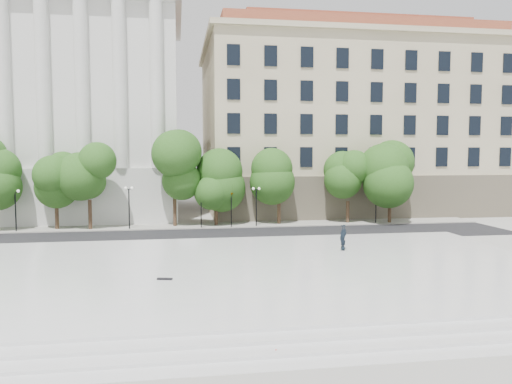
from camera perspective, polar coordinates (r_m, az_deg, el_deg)
The scene contains 13 objects.
ground at distance 28.42m, azimuth -4.74°, elevation -10.90°, with size 160.00×160.00×0.00m, color #AFAEA6.
plaza at distance 31.27m, azimuth -5.15°, elevation -9.06°, with size 44.00×22.00×0.45m, color silver.
street at distance 46.00m, azimuth -6.40°, elevation -4.98°, with size 60.00×8.00×0.02m, color black.
far_sidewalk at distance 51.92m, azimuth -6.69°, elevation -3.85°, with size 60.00×4.00×0.12m, color #B1AEA4.
building_west at distance 67.82m, azimuth -21.98°, elevation 8.66°, with size 31.50×27.65×25.60m.
building_east at distance 69.89m, azimuth 9.46°, elevation 7.35°, with size 36.00×26.15×23.00m.
traffic_light_west at distance 49.85m, azimuth -6.31°, elevation -0.09°, with size 0.87×1.56×4.12m.
traffic_light_east at distance 50.06m, azimuth -2.85°, elevation 0.14°, with size 0.81×1.94×4.27m.
person_lying at distance 37.09m, azimuth 9.89°, elevation -6.21°, with size 0.68×0.45×1.86m, color black.
skateboard at distance 28.80m, azimuth -10.39°, elevation -9.74°, with size 0.86×0.22×0.09m, color black.
plaza_steps at distance 19.96m, azimuth -2.77°, elevation -17.30°, with size 44.00×3.00×0.30m.
street_trees at distance 51.14m, azimuth -4.03°, elevation 1.61°, with size 44.47×5.52×7.89m.
lamp_posts at distance 50.20m, azimuth -6.42°, elevation -0.88°, with size 36.86×0.28×4.27m.
Camera 1 is at (-1.97, -27.34, 7.51)m, focal length 35.00 mm.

